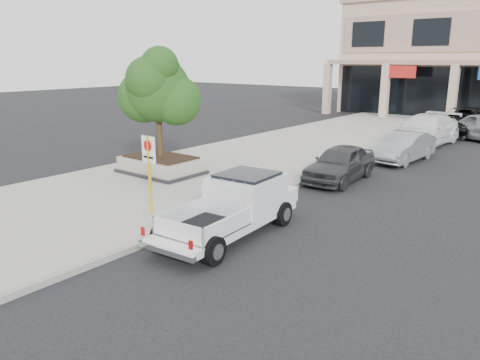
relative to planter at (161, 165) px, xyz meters
name	(u,v)px	position (x,y,z in m)	size (l,w,h in m)	color
ground	(234,241)	(6.61, -3.47, -0.48)	(120.00, 120.00, 0.00)	black
sidewalk	(223,167)	(1.11, 2.53, -0.40)	(8.00, 52.00, 0.15)	gray
curb	(303,182)	(5.06, 2.53, -0.40)	(0.20, 52.00, 0.15)	gray
planter	(161,165)	(0.00, 0.00, 0.00)	(3.20, 2.20, 0.68)	black
planter_tree	(163,90)	(0.13, 0.15, 2.94)	(2.90, 2.55, 4.00)	#332513
no_parking_sign	(149,164)	(3.52, -3.57, 1.16)	(0.55, 0.09, 2.30)	#E5A60C
hedge	(241,182)	(4.52, -0.58, 0.14)	(1.10, 0.99, 0.94)	#144916
pickup_truck	(228,208)	(6.26, -3.31, 0.30)	(1.82, 4.91, 1.55)	white
curb_car_a	(340,163)	(5.87, 3.85, 0.21)	(1.62, 4.02, 1.37)	#313436
curb_car_b	(404,147)	(6.54, 8.82, 0.19)	(1.40, 4.01, 1.32)	gray
curb_car_c	(425,130)	(5.93, 13.64, 0.34)	(2.29, 5.63, 1.63)	white
curb_car_d	(463,121)	(6.61, 18.84, 0.35)	(2.73, 5.92, 1.64)	black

